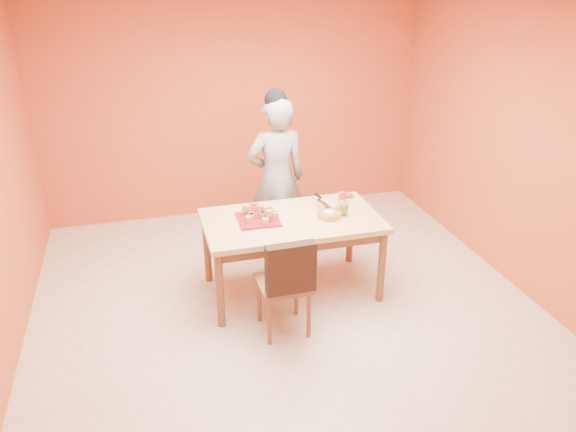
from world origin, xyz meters
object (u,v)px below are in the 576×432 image
object	(u,v)px
pastry_platter	(258,219)
egg_ornament	(342,208)
sponge_cake	(329,215)
red_dinner_plate	(255,209)
dining_chair	(284,282)
checker_tin	(349,196)
person	(276,179)
magenta_glass	(342,197)
dining_table	(292,228)

from	to	relation	value
pastry_platter	egg_ornament	bearing A→B (deg)	-7.59
sponge_cake	egg_ornament	distance (m)	0.14
red_dinner_plate	pastry_platter	bearing A→B (deg)	-94.69
dining_chair	sponge_cake	bearing A→B (deg)	40.82
red_dinner_plate	egg_ornament	bearing A→B (deg)	-25.28
dining_chair	checker_tin	xyz separation A→B (m)	(0.91, 0.93, 0.30)
person	checker_tin	world-z (taller)	person
red_dinner_plate	sponge_cake	distance (m)	0.71
pastry_platter	red_dinner_plate	size ratio (longest dim) A/B	1.59
dining_chair	magenta_glass	world-z (taller)	dining_chair
dining_table	checker_tin	xyz separation A→B (m)	(0.68, 0.33, 0.11)
red_dinner_plate	magenta_glass	size ratio (longest dim) A/B	2.27
person	egg_ornament	size ratio (longest dim) A/B	11.28
pastry_platter	magenta_glass	xyz separation A→B (m)	(0.87, 0.20, 0.04)
dining_chair	sponge_cake	distance (m)	0.82
red_dinner_plate	sponge_cake	bearing A→B (deg)	-31.89
red_dinner_plate	checker_tin	size ratio (longest dim) A/B	2.44
magenta_glass	checker_tin	size ratio (longest dim) A/B	1.07
dining_table	sponge_cake	xyz separation A→B (m)	(0.32, -0.09, 0.13)
dining_chair	red_dinner_plate	bearing A→B (deg)	91.67
dining_table	dining_chair	bearing A→B (deg)	-111.43
dining_table	dining_chair	size ratio (longest dim) A/B	1.74
person	dining_table	bearing A→B (deg)	84.09
person	checker_tin	size ratio (longest dim) A/B	18.18
magenta_glass	person	bearing A→B (deg)	133.10
person	egg_ornament	world-z (taller)	person
person	red_dinner_plate	distance (m)	0.61
person	pastry_platter	size ratio (longest dim) A/B	4.68
dining_table	red_dinner_plate	world-z (taller)	red_dinner_plate
dining_chair	person	world-z (taller)	person
dining_table	checker_tin	world-z (taller)	checker_tin
egg_ornament	checker_tin	xyz separation A→B (m)	(0.22, 0.40, -0.06)
dining_chair	checker_tin	bearing A→B (deg)	44.16
red_dinner_plate	sponge_cake	world-z (taller)	sponge_cake
dining_table	pastry_platter	bearing A→B (deg)	172.85
sponge_cake	checker_tin	bearing A→B (deg)	50.10
magenta_glass	checker_tin	xyz separation A→B (m)	(0.11, 0.10, -0.04)
egg_ornament	magenta_glass	distance (m)	0.32
person	sponge_cake	world-z (taller)	person
dining_table	red_dinner_plate	bearing A→B (deg)	134.53
egg_ornament	dining_table	bearing A→B (deg)	152.12
person	red_dinner_plate	size ratio (longest dim) A/B	7.46
pastry_platter	dining_chair	bearing A→B (deg)	-83.91
checker_tin	egg_ornament	bearing A→B (deg)	-118.85
person	pastry_platter	bearing A→B (deg)	62.51
person	pastry_platter	distance (m)	0.83
sponge_cake	egg_ornament	size ratio (longest dim) A/B	1.51
magenta_glass	red_dinner_plate	bearing A→B (deg)	176.49
magenta_glass	pastry_platter	bearing A→B (deg)	-167.33
magenta_glass	checker_tin	distance (m)	0.15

